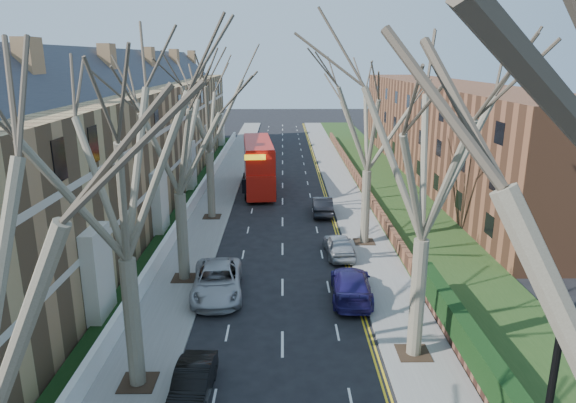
{
  "coord_description": "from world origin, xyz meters",
  "views": [
    {
      "loc": [
        0.05,
        -11.63,
        12.51
      ],
      "look_at": [
        0.37,
        20.54,
        3.48
      ],
      "focal_mm": 32.0,
      "sensor_mm": 36.0,
      "label": 1
    }
  ],
  "objects": [
    {
      "name": "tree_left_far",
      "position": [
        -5.7,
        16.0,
        9.24
      ],
      "size": [
        10.15,
        10.15,
        14.22
      ],
      "color": "#6A5F4B",
      "rests_on": "ground"
    },
    {
      "name": "car_right_mid",
      "position": [
        3.7,
        19.76,
        0.73
      ],
      "size": [
        1.97,
        4.37,
        1.46
      ],
      "primitive_type": "imported",
      "rotation": [
        0.0,
        0.0,
        3.2
      ],
      "color": "#979BA0",
      "rests_on": "ground"
    },
    {
      "name": "car_left_mid",
      "position": [
        -3.39,
        5.19,
        0.64
      ],
      "size": [
        1.48,
        3.92,
        1.28
      ],
      "primitive_type": "imported",
      "rotation": [
        0.0,
        0.0,
        -0.03
      ],
      "color": "black",
      "rests_on": "ground"
    },
    {
      "name": "pavement_left",
      "position": [
        -6.0,
        39.0,
        0.06
      ],
      "size": [
        3.0,
        102.0,
        0.12
      ],
      "primitive_type": "cube",
      "color": "slate",
      "rests_on": "ground"
    },
    {
      "name": "tree_left_dist",
      "position": [
        -5.7,
        28.0,
        9.56
      ],
      "size": [
        10.5,
        10.5,
        14.71
      ],
      "color": "#6A5F4B",
      "rests_on": "ground"
    },
    {
      "name": "tree_right_far",
      "position": [
        5.7,
        22.0,
        9.24
      ],
      "size": [
        10.15,
        10.15,
        14.22
      ],
      "color": "#6A5F4B",
      "rests_on": "ground"
    },
    {
      "name": "car_left_far",
      "position": [
        -3.55,
        14.09,
        0.8
      ],
      "size": [
        3.06,
        5.9,
        1.59
      ],
      "primitive_type": "imported",
      "rotation": [
        0.0,
        0.0,
        0.07
      ],
      "color": "#A7A7AC",
      "rests_on": "ground"
    },
    {
      "name": "double_decker_bus",
      "position": [
        -2.34,
        37.14,
        2.34
      ],
      "size": [
        3.6,
        11.58,
        4.75
      ],
      "rotation": [
        0.0,
        0.0,
        3.23
      ],
      "color": "#B6160D",
      "rests_on": "ground"
    },
    {
      "name": "flats_right",
      "position": [
        17.46,
        43.0,
        4.98
      ],
      "size": [
        13.97,
        54.0,
        10.0
      ],
      "color": "brown",
      "rests_on": "ground"
    },
    {
      "name": "car_right_far",
      "position": [
        3.31,
        29.02,
        0.74
      ],
      "size": [
        1.7,
        4.56,
        1.49
      ],
      "primitive_type": "imported",
      "rotation": [
        0.0,
        0.0,
        3.11
      ],
      "color": "black",
      "rests_on": "ground"
    },
    {
      "name": "tree_right_mid",
      "position": [
        5.7,
        8.0,
        9.56
      ],
      "size": [
        10.5,
        10.5,
        14.71
      ],
      "color": "#6A5F4B",
      "rests_on": "ground"
    },
    {
      "name": "terrace_left",
      "position": [
        -13.65,
        31.0,
        5.53
      ],
      "size": [
        9.7,
        78.0,
        13.6
      ],
      "color": "#95714C",
      "rests_on": "ground"
    },
    {
      "name": "grass_verge_right",
      "position": [
        10.5,
        39.0,
        0.15
      ],
      "size": [
        6.0,
        102.0,
        0.06
      ],
      "color": "#203B15",
      "rests_on": "ground"
    },
    {
      "name": "car_right_near",
      "position": [
        3.7,
        13.61,
        0.75
      ],
      "size": [
        2.44,
        5.32,
        1.51
      ],
      "primitive_type": "imported",
      "rotation": [
        0.0,
        0.0,
        3.08
      ],
      "color": "navy",
      "rests_on": "ground"
    },
    {
      "name": "front_wall_left",
      "position": [
        -7.65,
        31.0,
        0.62
      ],
      "size": [
        0.3,
        78.0,
        1.0
      ],
      "color": "white",
      "rests_on": "ground"
    },
    {
      "name": "tree_left_mid",
      "position": [
        -5.7,
        6.0,
        9.56
      ],
      "size": [
        10.5,
        10.5,
        14.71
      ],
      "color": "#6A5F4B",
      "rests_on": "ground"
    },
    {
      "name": "pavement_right",
      "position": [
        6.0,
        39.0,
        0.06
      ],
      "size": [
        3.0,
        102.0,
        0.12
      ],
      "primitive_type": "cube",
      "color": "slate",
      "rests_on": "ground"
    }
  ]
}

